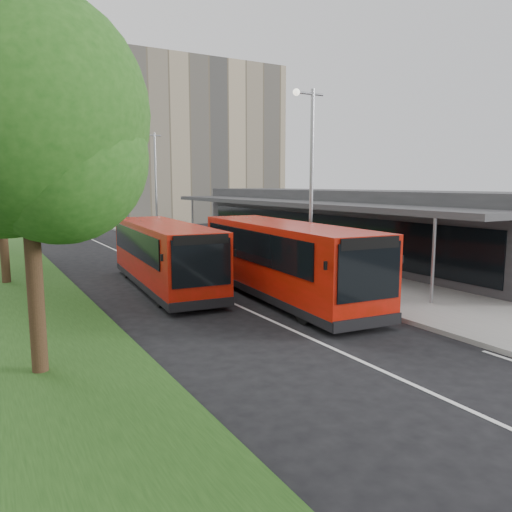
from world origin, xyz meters
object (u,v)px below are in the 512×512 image
Objects in this scene: lamp_post_near at (310,175)px; lamp_post_far at (155,179)px; litter_bin at (243,249)px; bollard at (196,238)px; tree_near at (24,129)px; bus_second at (164,255)px; car_far at (48,220)px; bus_main at (284,261)px; car_near at (83,221)px.

lamp_post_far is (0.00, 20.00, 0.00)m from lamp_post_near.
litter_bin is 7.00m from bollard.
bollard is (12.44, 20.24, -4.92)m from tree_near.
bollard is at bearing 66.46° from bus_second.
lamp_post_far is at bearing 90.00° from lamp_post_near.
lamp_post_far is (11.13, 24.95, -0.80)m from tree_near.
car_far reaches higher than bollard.
bus_main is at bearing -109.44° from litter_bin.
tree_near is at bearing -122.09° from bus_second.
bollard is (3.44, 16.69, -0.89)m from bus_main.
car_far reaches higher than litter_bin.
bus_second is (-3.25, 4.17, -0.08)m from bus_main.
car_far is (0.25, 37.90, -0.88)m from bus_second.
litter_bin is 0.27× the size of car_far.
bus_second is (-5.38, -17.23, -3.32)m from lamp_post_far.
bus_second is (5.74, 7.72, -4.11)m from tree_near.
lamp_post_near is at bearing -90.00° from lamp_post_far.
bus_second is 11.07× the size of bollard.
tree_near is 24.26m from bollard.
car_near is at bearing 93.68° from lamp_post_near.
tree_near is 2.42× the size of car_near.
tree_near reaches higher than lamp_post_near.
tree_near is at bearing -156.03° from lamp_post_near.
car_near is (-0.19, 37.50, -0.88)m from bus_main.
bus_main is 11.70× the size of bollard.
tree_near is at bearing -154.07° from bus_main.
lamp_post_near reaches higher than car_near.
lamp_post_far is 2.27× the size of car_near.
bus_main is 17.07m from bollard.
car_far is at bearing 134.26° from car_near.
lamp_post_near is 1.00× the size of lamp_post_far.
lamp_post_near is 2.27× the size of car_near.
bus_second is at bearing 53.33° from tree_near.
bus_second reaches higher than car_far.
lamp_post_far is 18.35m from bus_second.
car_far is at bearing 94.20° from bus_second.
car_far is at bearing 101.23° from litter_bin.
litter_bin is at bearing -69.97° from car_near.
bus_second is 14.22m from bollard.
lamp_post_near reaches higher than car_far.
bollard is (1.31, -4.70, -4.12)m from lamp_post_far.
bollard is at bearing 89.85° from litter_bin.
lamp_post_near is at bearing -22.65° from bus_second.
lamp_post_near is at bearing 23.97° from tree_near.
bus_main is at bearing -47.47° from bus_second.
lamp_post_near is at bearing 37.60° from bus_main.
tree_near reaches higher than car_far.
car_near is at bearing 99.89° from bollard.
bus_second is (-5.38, 2.77, -3.32)m from lamp_post_near.
car_far is at bearing 82.52° from tree_near.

